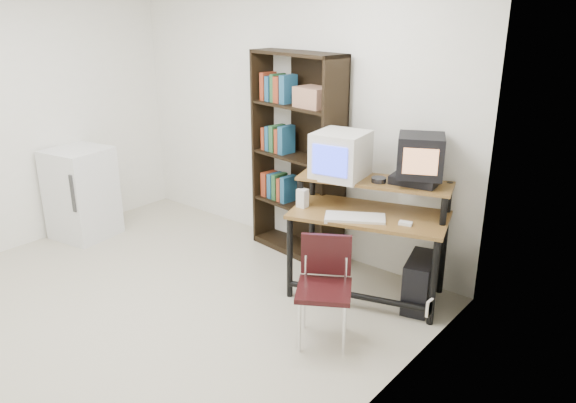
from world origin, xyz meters
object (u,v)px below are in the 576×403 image
Objects in this scene: school_chair at (325,279)px; bookshelf at (299,154)px; crt_tv at (420,156)px; pc_tower at (420,282)px; crt_monitor at (341,155)px; mini_fridge at (82,193)px; computer_desk at (370,217)px.

bookshelf is at bearing 103.51° from school_chair.
school_chair is at bearing -128.06° from crt_tv.
pc_tower is at bearing 36.46° from school_chair.
crt_monitor is 0.79m from bookshelf.
crt_monitor reaches higher than school_chair.
mini_fridge reaches higher than pc_tower.
pc_tower is (0.14, -0.12, -1.00)m from crt_tv.
bookshelf is (-1.30, 0.12, -0.23)m from crt_tv.
school_chair is at bearing -127.13° from pc_tower.
computer_desk reaches higher than pc_tower.
computer_desk is at bearing -171.19° from crt_tv.
mini_fridge is at bearing 177.77° from computer_desk.
pc_tower is 0.23× the size of bookshelf.
crt_monitor reaches higher than mini_fridge.
mini_fridge is at bearing -142.42° from bookshelf.
mini_fridge is (-1.97, -1.14, -0.51)m from bookshelf.
crt_tv reaches higher than crt_monitor.
mini_fridge is (-3.26, -1.02, -0.74)m from crt_tv.
bookshelf reaches higher than school_chair.
computer_desk is 2.97× the size of crt_tv.
bookshelf is at bearing 155.15° from pc_tower.
school_chair is 3.07m from mini_fridge.
crt_tv is 1.32m from bookshelf.
crt_monitor is 0.24× the size of bookshelf.
crt_tv is (0.61, 0.21, 0.05)m from crt_monitor.
bookshelf reaches higher than crt_monitor.
pc_tower is at bearing -2.14° from bookshelf.
crt_tv is 1.24m from school_chair.
pc_tower is 1.65m from bookshelf.
crt_tv is at bearing 8.33° from mini_fridge.
crt_monitor is 1.10m from school_chair.
computer_desk is 0.64m from crt_tv.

